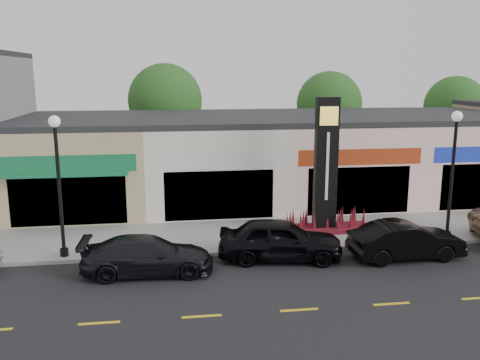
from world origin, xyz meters
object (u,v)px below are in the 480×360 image
at_px(pylon_sign, 325,185).
at_px(car_black_conv, 406,240).
at_px(car_black_sedan, 280,239).
at_px(lamp_west_near, 58,172).
at_px(lamp_east_near, 453,162).
at_px(car_dark_sedan, 148,255).

xyz_separation_m(pylon_sign, car_black_conv, (2.27, -3.43, -1.54)).
height_order(car_black_sedan, car_black_conv, car_black_sedan).
bearing_deg(pylon_sign, car_black_conv, -56.54).
height_order(lamp_west_near, pylon_sign, pylon_sign).
xyz_separation_m(lamp_east_near, pylon_sign, (-5.00, 1.70, -1.20)).
relative_size(pylon_sign, car_black_conv, 1.35).
distance_m(lamp_west_near, car_black_sedan, 8.84).
bearing_deg(pylon_sign, lamp_east_near, -18.75).
relative_size(car_dark_sedan, car_black_sedan, 0.99).
height_order(car_dark_sedan, car_black_conv, car_black_conv).
height_order(car_dark_sedan, car_black_sedan, car_black_sedan).
bearing_deg(car_black_sedan, pylon_sign, -33.84).
distance_m(pylon_sign, car_black_sedan, 4.16).
relative_size(lamp_east_near, car_black_conv, 1.23).
distance_m(car_dark_sedan, car_black_sedan, 5.11).
distance_m(pylon_sign, car_black_conv, 4.39).
relative_size(pylon_sign, car_dark_sedan, 1.27).
height_order(pylon_sign, car_black_conv, pylon_sign).
relative_size(lamp_west_near, car_dark_sedan, 1.15).
height_order(lamp_west_near, lamp_east_near, same).
bearing_deg(car_dark_sedan, lamp_east_near, -79.92).
xyz_separation_m(lamp_west_near, car_black_sedan, (8.35, -1.16, -2.66)).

